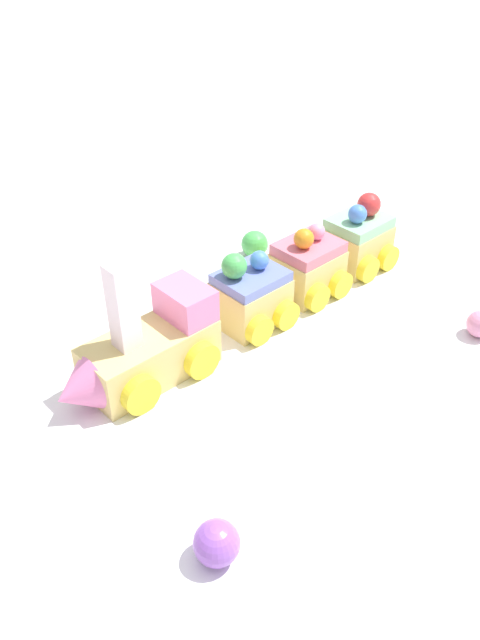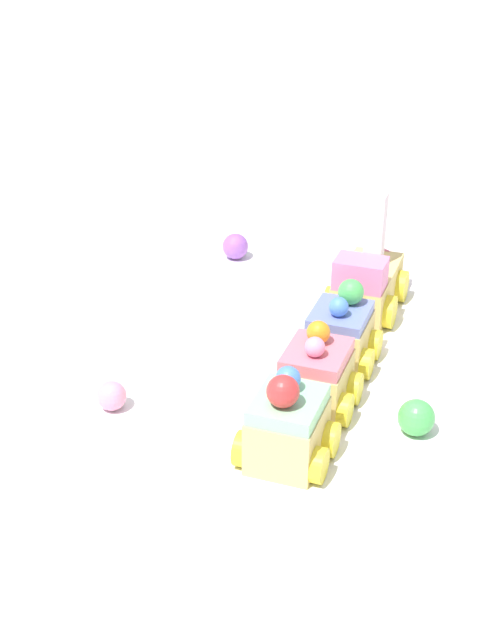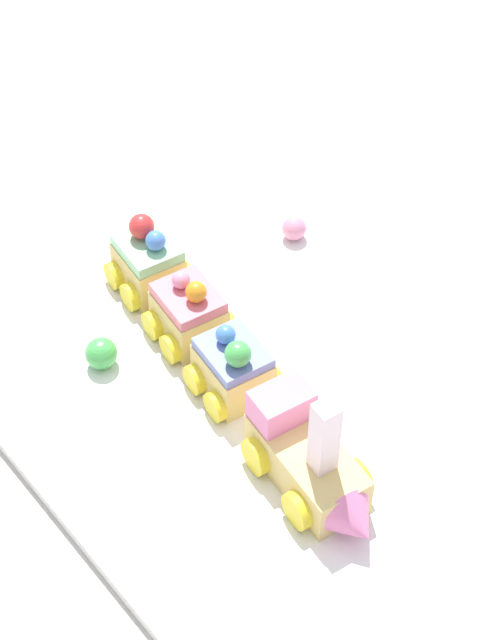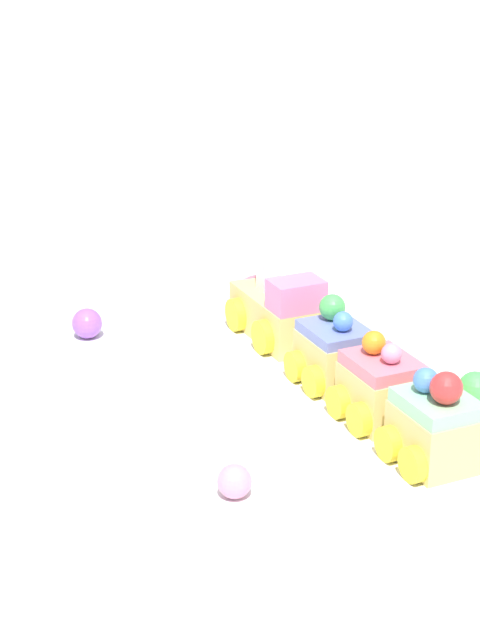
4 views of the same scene
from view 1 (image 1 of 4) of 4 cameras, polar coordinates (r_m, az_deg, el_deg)
The scene contains 9 objects.
ground_plane at distance 0.50m, azimuth 4.55°, elevation -4.13°, with size 10.00×10.00×0.00m, color beige.
display_board at distance 0.50m, azimuth 4.59°, elevation -3.61°, with size 0.65×0.45×0.01m, color white.
cake_train_locomotive at distance 0.46m, azimuth -8.97°, elevation -2.93°, with size 0.13×0.07×0.10m.
cake_car_blueberry at distance 0.52m, azimuth 0.93°, elevation 2.16°, with size 0.06×0.07×0.07m.
cake_car_strawberry at distance 0.56m, azimuth 6.17°, elevation 4.79°, with size 0.06×0.07×0.07m.
cake_car_mint at distance 0.61m, azimuth 10.71°, elevation 7.20°, with size 0.06×0.07×0.07m.
gumball_purple at distance 0.36m, azimuth -2.14°, elevation -19.70°, with size 0.03×0.03×0.03m, color #9956C6.
gumball_green at distance 0.62m, azimuth 1.35°, elevation 6.95°, with size 0.03×0.03×0.03m, color #4CBC56.
gumball_pink at distance 0.54m, azimuth 21.12°, elevation -0.35°, with size 0.02×0.02×0.02m, color pink.
Camera 1 is at (0.32, 0.22, 0.32)m, focal length 35.00 mm.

